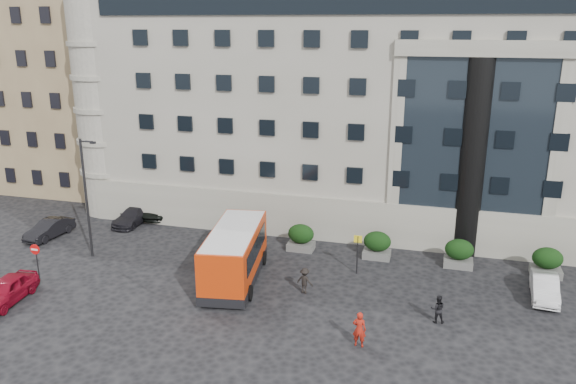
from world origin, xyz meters
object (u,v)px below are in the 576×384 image
pedestrian_a (359,329)px  hedge_e (547,262)px  hedge_c (377,245)px  red_truck (132,182)px  white_taxi (545,287)px  pedestrian_c (305,281)px  pedestrian_b (438,309)px  parked_car_d (163,205)px  street_lamp (87,194)px  parked_car_c (133,216)px  hedge_b (301,237)px  parked_car_a (6,290)px  minibus (235,253)px  bus_stop_sign (358,248)px  hedge_a (230,230)px  no_entry_sign (36,255)px  parked_car_b (49,229)px  hedge_d (459,253)px

pedestrian_a → hedge_e: bearing=-128.9°
hedge_c → red_truck: bearing=160.7°
white_taxi → pedestrian_c: bearing=-163.2°
pedestrian_b → pedestrian_c: bearing=-19.6°
parked_car_d → pedestrian_c: parked_car_d is taller
street_lamp → parked_car_c: bearing=96.1°
parked_car_c → pedestrian_c: size_ratio=2.78×
hedge_b → hedge_e: size_ratio=1.00×
street_lamp → parked_car_a: 7.86m
parked_car_a → parked_car_d: size_ratio=0.75×
minibus → parked_car_d: bearing=126.6°
street_lamp → pedestrian_c: (14.94, -1.42, -3.59)m
hedge_c → bus_stop_sign: (-0.90, -2.80, 0.80)m
hedge_a → street_lamp: size_ratio=0.23×
no_entry_sign → white_taxi: size_ratio=0.59×
hedge_a → parked_car_d: size_ratio=0.33×
hedge_b → pedestrian_b: (9.24, -7.60, -0.17)m
hedge_c → white_taxi: (9.83, -3.20, -0.28)m
hedge_e → street_lamp: (-28.74, -4.80, 3.44)m
bus_stop_sign → pedestrian_a: bearing=-80.6°
parked_car_c → parked_car_d: (1.13, 2.63, 0.15)m
no_entry_sign → pedestrian_c: no_entry_sign is taller
hedge_c → street_lamp: street_lamp is taller
parked_car_d → pedestrian_b: (21.94, -11.87, -0.02)m
pedestrian_b → bus_stop_sign: bearing=-53.3°
pedestrian_a → hedge_c: bearing=-84.2°
parked_car_c → red_truck: bearing=123.2°
hedge_c → pedestrian_a: hedge_c is taller
hedge_c → bus_stop_sign: bearing=-107.8°
parked_car_b → pedestrian_c: (20.00, -3.62, 0.12)m
hedge_d → minibus: 14.28m
hedge_c → pedestrian_b: size_ratio=1.21×
pedestrian_c → red_truck: bearing=-21.4°
hedge_b → white_taxi: 15.37m
hedge_e → minibus: size_ratio=0.23×
parked_car_c → pedestrian_a: 23.18m
hedge_b → parked_car_c: hedge_b is taller
bus_stop_sign → pedestrian_b: bus_stop_sign is taller
hedge_a → pedestrian_b: hedge_a is taller
red_truck → pedestrian_a: bearing=-37.3°
street_lamp → pedestrian_b: size_ratio=5.25×
bus_stop_sign → minibus: 7.54m
no_entry_sign → parked_car_c: size_ratio=0.54×
pedestrian_a → bus_stop_sign: bearing=-77.2°
parked_car_a → parked_car_c: (0.14, 13.35, -0.09)m
hedge_a → pedestrian_a: (10.85, -10.93, -0.02)m
pedestrian_a → no_entry_sign: bearing=-2.6°
parked_car_c → pedestrian_b: (23.07, -9.24, 0.14)m
hedge_e → parked_car_d: (-28.30, 4.27, -0.15)m
hedge_b → red_truck: size_ratio=0.36×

